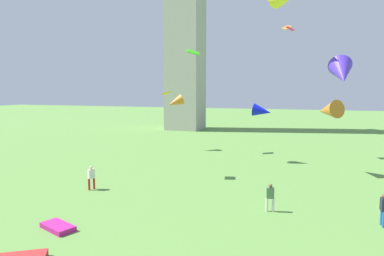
{
  "coord_description": "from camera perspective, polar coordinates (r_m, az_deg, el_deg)",
  "views": [
    {
      "loc": [
        7.72,
        -7.42,
        7.15
      ],
      "look_at": [
        0.1,
        15.13,
        4.47
      ],
      "focal_mm": 32.32,
      "sensor_mm": 36.0,
      "label": 1
    }
  ],
  "objects": [
    {
      "name": "kite_flying_7",
      "position": [
        38.17,
        15.38,
        15.7
      ],
      "size": [
        1.17,
        1.17,
        0.66
      ],
      "rotation": [
        0.0,
        0.0,
        5.28
      ],
      "color": "#C37826"
    },
    {
      "name": "kite_flying_4",
      "position": [
        27.93,
        -4.22,
        5.77
      ],
      "size": [
        0.87,
        1.14,
        0.3
      ],
      "rotation": [
        0.0,
        0.0,
        1.75
      ],
      "color": "yellow"
    },
    {
      "name": "kite_flying_0",
      "position": [
        26.81,
        15.91,
        15.52
      ],
      "size": [
        0.61,
        0.83,
        0.5
      ],
      "rotation": [
        0.0,
        0.0,
        4.6
      ],
      "color": "#B51C2C"
    },
    {
      "name": "kite_flying_6",
      "position": [
        39.37,
        0.16,
        12.41
      ],
      "size": [
        1.67,
        1.59,
        0.8
      ],
      "rotation": [
        0.0,
        0.0,
        3.65
      ],
      "color": "#2FBD11"
    },
    {
      "name": "person_3",
      "position": [
        21.08,
        12.78,
        -10.87
      ],
      "size": [
        0.51,
        0.33,
        1.67
      ],
      "rotation": [
        0.0,
        0.0,
        3.35
      ],
      "color": "silver",
      "rests_on": "ground_plane"
    },
    {
      "name": "kite_flying_1",
      "position": [
        34.16,
        11.51,
        2.74
      ],
      "size": [
        2.0,
        1.41,
        1.48
      ],
      "rotation": [
        0.0,
        0.0,
        1.47
      ],
      "color": "#0C16E2"
    },
    {
      "name": "kite_flying_8",
      "position": [
        31.12,
        21.54,
        2.73
      ],
      "size": [
        2.63,
        2.79,
        1.84
      ],
      "rotation": [
        0.0,
        0.0,
        3.79
      ],
      "color": "#C16F1F"
    },
    {
      "name": "kite_flying_9",
      "position": [
        23.41,
        23.51,
        8.3
      ],
      "size": [
        1.67,
        2.64,
        2.34
      ],
      "rotation": [
        0.0,
        0.0,
        0.08
      ],
      "color": "#4D2ED9"
    },
    {
      "name": "person_2",
      "position": [
        21.02,
        29.03,
        -11.45
      ],
      "size": [
        0.3,
        0.54,
        1.75
      ],
      "rotation": [
        0.0,
        0.0,
        4.79
      ],
      "color": "#235693",
      "rests_on": "ground_plane"
    },
    {
      "name": "kite_bundle_0",
      "position": [
        19.66,
        -21.26,
        -14.96
      ],
      "size": [
        2.16,
        1.59,
        0.26
      ],
      "primitive_type": "cube",
      "rotation": [
        0.0,
        0.0,
        5.92
      ],
      "color": "#B91E7B",
      "rests_on": "ground_plane"
    },
    {
      "name": "person_0",
      "position": [
        25.89,
        -16.28,
        -7.65
      ],
      "size": [
        0.43,
        0.51,
        1.72
      ],
      "rotation": [
        0.0,
        0.0,
        4.23
      ],
      "color": "red",
      "rests_on": "ground_plane"
    },
    {
      "name": "kite_flying_3",
      "position": [
        40.51,
        -2.78,
        4.29
      ],
      "size": [
        2.4,
        2.24,
        1.8
      ],
      "rotation": [
        0.0,
        0.0,
        5.37
      ],
      "color": "orange"
    }
  ]
}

